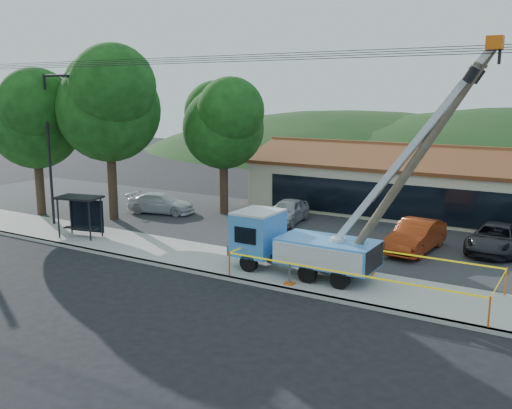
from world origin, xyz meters
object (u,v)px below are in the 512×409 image
object	(u,v)px
utility_truck	(301,241)
car_white	(162,214)
car_red	(415,253)
bus_shelter	(81,207)
car_silver	(287,225)
leaning_pole	(415,162)
car_dark	(495,253)

from	to	relation	value
utility_truck	car_white	distance (m)	15.42
utility_truck	car_red	world-z (taller)	utility_truck
bus_shelter	car_silver	distance (m)	12.15
car_red	bus_shelter	bearing A→B (deg)	-153.47
utility_truck	bus_shelter	xyz separation A→B (m)	(-13.26, -0.38, 0.20)
utility_truck	car_white	size ratio (longest dim) A/B	2.39
car_silver	car_white	xyz separation A→B (m)	(-8.53, -1.73, 0.00)
utility_truck	leaning_pole	size ratio (longest dim) A/B	1.12
utility_truck	car_dark	xyz separation A→B (m)	(6.74, 8.34, -1.60)
car_red	car_dark	xyz separation A→B (m)	(3.47, 2.03, 0.00)
car_silver	car_dark	bearing A→B (deg)	-9.65
utility_truck	car_red	bearing A→B (deg)	62.59
car_red	car_dark	world-z (taller)	car_red
utility_truck	leaning_pole	bearing A→B (deg)	1.04
car_dark	leaning_pole	bearing A→B (deg)	-101.11
car_silver	car_dark	xyz separation A→B (m)	(11.95, -0.21, 0.00)
utility_truck	car_dark	size ratio (longest dim) A/B	2.17
bus_shelter	car_red	distance (m)	17.92
bus_shelter	car_dark	size ratio (longest dim) A/B	0.53
utility_truck	car_red	distance (m)	7.29
car_white	utility_truck	bearing A→B (deg)	-130.07
car_red	car_white	size ratio (longest dim) A/B	1.06
utility_truck	car_dark	distance (m)	10.84
bus_shelter	car_dark	world-z (taller)	bus_shelter
car_silver	car_white	distance (m)	8.70
car_silver	car_red	size ratio (longest dim) A/B	0.91
utility_truck	car_white	world-z (taller)	utility_truck
utility_truck	bus_shelter	world-z (taller)	utility_truck
car_silver	car_red	world-z (taller)	car_red
leaning_pole	utility_truck	bearing A→B (deg)	-178.96
utility_truck	bus_shelter	distance (m)	13.26
car_dark	car_red	bearing A→B (deg)	-147.25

